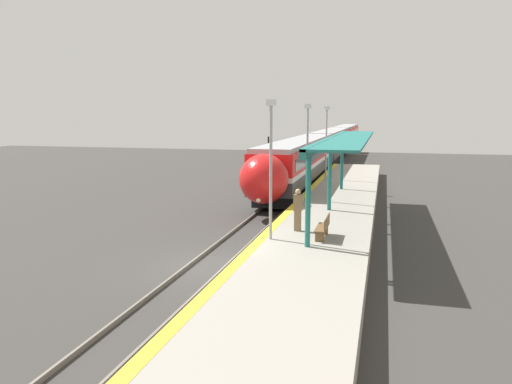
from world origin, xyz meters
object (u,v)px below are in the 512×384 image
Objects in this scene: lamppost_mid at (307,146)px; railway_signal at (270,157)px; train at (330,144)px; lamppost_near at (271,161)px; lamppost_far at (326,138)px; platform_bench at (324,226)px; person_waiting at (298,209)px.

railway_signal is at bearing 115.21° from lamppost_mid.
train is 13.20× the size of lamppost_mid.
lamppost_near is at bearing -76.97° from railway_signal.
lamppost_mid is at bearing 90.00° from lamppost_near.
lamppost_mid is (0.00, 9.39, 0.00)m from lamppost_near.
railway_signal is 0.75× the size of lamppost_far.
train is at bearing 92.91° from lamppost_near.
platform_bench is 0.31× the size of lamppost_near.
lamppost_mid is at bearing -64.79° from railway_signal.
train reaches higher than platform_bench.
lamppost_mid is (-2.04, 8.71, 2.65)m from platform_bench.
lamppost_mid is (-0.80, 7.74, 2.18)m from person_waiting.
platform_bench is (4.18, -41.58, -0.80)m from train.
train is at bearing 93.74° from lamppost_mid.
person_waiting is at bearing -73.20° from railway_signal.
person_waiting is 0.33× the size of lamppost_far.
platform_bench is 3.41m from lamppost_near.
railway_signal is 0.75× the size of lamppost_near.
railway_signal is 4.54m from lamppost_far.
lamppost_near is 18.78m from lamppost_far.
lamppost_far is (0.00, 18.78, 0.00)m from lamppost_near.
railway_signal reaches higher than train.
person_waiting is 0.33× the size of lamppost_near.
person_waiting is 0.33× the size of lamppost_mid.
person_waiting is (-1.23, 0.97, 0.47)m from platform_bench.
person_waiting is at bearing -85.84° from train.
train is 41.79m from platform_bench.
platform_bench is 0.41× the size of railway_signal.
lamppost_mid is (4.27, -9.08, 1.52)m from railway_signal.
lamppost_near is at bearing -161.51° from platform_bench.
person_waiting is at bearing 141.69° from platform_bench.
lamppost_mid is at bearing 103.16° from platform_bench.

